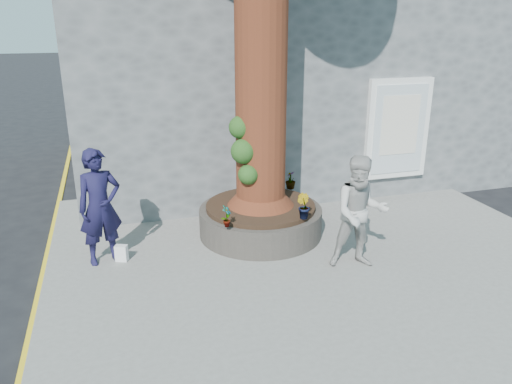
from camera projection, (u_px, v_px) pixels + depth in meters
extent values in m
plane|color=black|center=(249.00, 299.00, 7.53)|extent=(120.00, 120.00, 0.00)
cube|color=slate|center=(315.00, 254.00, 8.81)|extent=(9.00, 8.00, 0.12)
cube|color=yellow|center=(39.00, 296.00, 7.61)|extent=(0.10, 30.00, 0.01)
cube|color=#525658|center=(265.00, 56.00, 13.71)|extent=(10.00, 8.00, 6.00)
cube|color=white|center=(398.00, 129.00, 10.96)|extent=(1.50, 0.12, 2.20)
cube|color=silver|center=(399.00, 130.00, 10.90)|extent=(1.25, 0.04, 1.95)
cube|color=silver|center=(400.00, 125.00, 10.85)|extent=(0.90, 0.02, 1.30)
cube|color=#525658|center=(504.00, 51.00, 15.86)|extent=(6.00, 8.00, 6.00)
cylinder|color=black|center=(261.00, 221.00, 9.42)|extent=(2.30, 2.30, 0.52)
cylinder|color=black|center=(261.00, 206.00, 9.32)|extent=(2.04, 2.04, 0.08)
cone|color=#4C2713|center=(261.00, 187.00, 9.19)|extent=(1.24, 1.24, 0.70)
sphere|color=#1E3F15|center=(243.00, 151.00, 8.66)|extent=(0.44, 0.44, 0.44)
sphere|color=#1E3F15|center=(248.00, 175.00, 8.72)|extent=(0.36, 0.36, 0.36)
sphere|color=#1E3F15|center=(240.00, 127.00, 8.63)|extent=(0.40, 0.40, 0.40)
imported|color=black|center=(100.00, 207.00, 8.13)|extent=(0.81, 0.65, 1.95)
imported|color=#ADAAA6|center=(360.00, 213.00, 8.00)|extent=(1.06, 0.92, 1.88)
cube|color=white|center=(121.00, 253.00, 8.41)|extent=(0.23, 0.19, 0.28)
imported|color=gray|center=(227.00, 216.00, 8.25)|extent=(0.23, 0.24, 0.38)
imported|color=gray|center=(303.00, 206.00, 8.61)|extent=(0.30, 0.31, 0.44)
imported|color=gray|center=(291.00, 180.00, 10.11)|extent=(0.29, 0.29, 0.37)
imported|color=gray|center=(255.00, 181.00, 10.06)|extent=(0.41, 0.41, 0.34)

